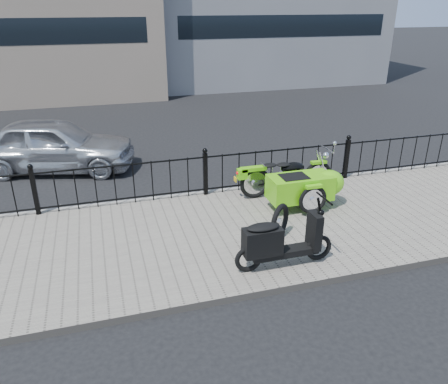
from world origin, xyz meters
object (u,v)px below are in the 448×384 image
object	(u,v)px
motorcycle_sidecar	(305,184)
scooter	(278,242)
sedan_car	(54,145)
spare_tire	(280,221)

from	to	relation	value
motorcycle_sidecar	scooter	size ratio (longest dim) A/B	1.35
scooter	sedan_car	bearing A→B (deg)	121.48
motorcycle_sidecar	sedan_car	size ratio (longest dim) A/B	0.56
motorcycle_sidecar	sedan_car	world-z (taller)	sedan_car
scooter	spare_tire	distance (m)	0.95
motorcycle_sidecar	scooter	distance (m)	2.51
motorcycle_sidecar	sedan_car	distance (m)	6.53
scooter	spare_tire	world-z (taller)	scooter
scooter	sedan_car	distance (m)	7.08
spare_tire	sedan_car	distance (m)	6.61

